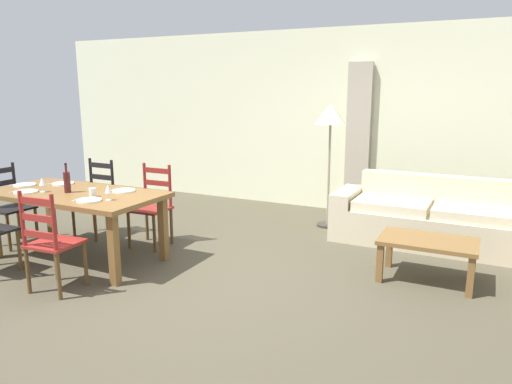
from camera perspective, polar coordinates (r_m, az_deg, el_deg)
ground_plane at (r=4.89m, az=-6.40°, el=-10.08°), size 9.60×9.60×0.02m
wall_far at (r=7.53m, az=7.09°, el=8.42°), size 9.60×0.16×2.70m
curtain_panel_left at (r=7.21m, az=11.98°, el=6.09°), size 0.35×0.08×2.20m
dining_table at (r=5.50m, az=-20.56°, el=-0.89°), size 1.90×0.96×0.75m
dining_chair_near_right at (r=4.75m, az=-23.17°, el=-5.46°), size 0.45×0.43×0.96m
dining_chair_far_left at (r=6.38m, az=-18.40°, el=-0.71°), size 0.42×0.40×0.96m
dining_chair_far_right at (r=5.81m, az=-12.19°, el=-1.60°), size 0.43×0.41×0.96m
dining_chair_head_west at (r=6.40m, az=-27.22°, el=-1.43°), size 0.42×0.44×0.96m
dinner_plate_near_left at (r=5.66m, az=-25.60°, el=0.02°), size 0.24×0.24×0.02m
fork_near_left at (r=5.78m, az=-26.52°, el=0.10°), size 0.02×0.17×0.01m
dinner_plate_near_right at (r=5.00m, az=-19.15°, el=-0.94°), size 0.24×0.24×0.02m
fork_near_right at (r=5.10m, az=-20.33°, el=-0.83°), size 0.02×0.17×0.01m
dinner_plate_far_left at (r=5.98m, az=-21.87°, el=0.93°), size 0.24×0.24×0.02m
fork_far_left at (r=6.09m, az=-22.82°, el=0.99°), size 0.03×0.17×0.01m
dinner_plate_far_right at (r=5.35m, az=-15.37°, el=0.14°), size 0.24×0.24×0.02m
fork_far_right at (r=5.45m, az=-16.56°, el=0.23°), size 0.02×0.17×0.01m
dinner_plate_head_west at (r=6.07m, az=-25.70°, el=0.76°), size 0.24×0.24×0.02m
fork_head_west at (r=6.19m, az=-26.56°, el=0.82°), size 0.03×0.17×0.01m
wine_bottle at (r=5.47m, az=-21.46°, el=1.15°), size 0.07×0.07×0.32m
wine_glass_near_left at (r=5.60m, az=-23.99°, el=1.10°), size 0.06×0.06×0.16m
wine_glass_near_right at (r=4.96m, az=-17.13°, el=0.30°), size 0.06×0.06×0.16m
coffee_cup_primary at (r=5.18m, az=-18.79°, el=-0.05°), size 0.07×0.07×0.09m
couch at (r=6.12m, az=20.09°, el=-3.17°), size 2.29×0.82×0.80m
coffee_table at (r=4.93m, az=19.69°, el=-6.01°), size 0.90×0.56×0.42m
standing_lamp at (r=6.39m, az=8.82°, el=8.24°), size 0.40×0.40×1.64m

